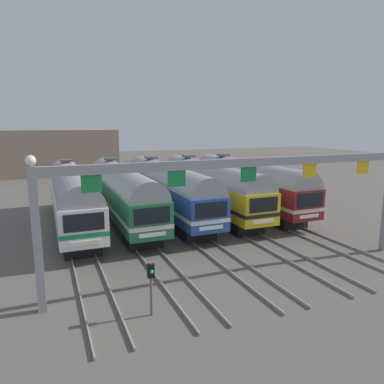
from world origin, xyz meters
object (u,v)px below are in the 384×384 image
commuter_train_white (72,195)px  commuter_train_green (122,191)px  commuter_train_maroon (247,182)px  yard_signal_mast (151,279)px  commuter_train_yellow (209,185)px  catenary_gantry (248,181)px  commuter_train_blue (168,188)px

commuter_train_white → commuter_train_green: bearing=0.0°
commuter_train_maroon → yard_signal_mast: 21.15m
commuter_train_white → commuter_train_yellow: bearing=0.0°
catenary_gantry → commuter_train_white: bearing=120.8°
commuter_train_white → commuter_train_blue: bearing=0.0°
commuter_train_white → yard_signal_mast: (2.01, -15.73, -0.99)m
commuter_train_blue → catenary_gantry: catenary_gantry is taller
commuter_train_yellow → commuter_train_maroon: 4.03m
commuter_train_blue → yard_signal_mast: 16.88m
commuter_train_blue → commuter_train_white: bearing=180.0°
commuter_train_white → commuter_train_maroon: bearing=0.0°
commuter_train_green → commuter_train_maroon: (12.09, 0.00, 0.00)m
commuter_train_blue → yard_signal_mast: (-6.04, -15.73, -0.99)m
commuter_train_white → catenary_gantry: size_ratio=0.85×
commuter_train_white → commuter_train_yellow: (12.09, 0.00, 0.00)m
commuter_train_green → catenary_gantry: 14.32m
commuter_train_blue → commuter_train_maroon: same height
commuter_train_green → yard_signal_mast: 15.89m
catenary_gantry → yard_signal_mast: bearing=-159.7°
commuter_train_yellow → commuter_train_maroon: bearing=0.0°
commuter_train_yellow → yard_signal_mast: commuter_train_yellow is taller
catenary_gantry → yard_signal_mast: size_ratio=8.84×
commuter_train_white → yard_signal_mast: bearing=-82.7°
commuter_train_green → commuter_train_blue: same height
commuter_train_blue → commuter_train_maroon: bearing=0.0°
commuter_train_green → yard_signal_mast: bearing=-97.3°
commuter_train_blue → catenary_gantry: size_ratio=0.85×
yard_signal_mast → commuter_train_white: bearing=97.3°
commuter_train_white → commuter_train_yellow: size_ratio=1.00×
commuter_train_yellow → commuter_train_green: bearing=180.0°
commuter_train_blue → commuter_train_yellow: 4.03m
commuter_train_white → commuter_train_blue: 8.06m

